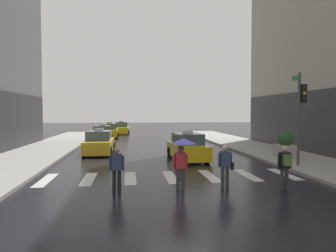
# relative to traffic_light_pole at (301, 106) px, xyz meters

# --- Properties ---
(ground_plane) EXTENTS (160.00, 160.00, 0.00)m
(ground_plane) POSITION_rel_traffic_light_pole_xyz_m (-6.96, -4.39, -3.26)
(ground_plane) COLOR black
(crosswalk_markings) EXTENTS (11.30, 2.80, 0.01)m
(crosswalk_markings) POSITION_rel_traffic_light_pole_xyz_m (-6.96, -1.39, -3.25)
(crosswalk_markings) COLOR silver
(crosswalk_markings) RESTS_ON ground
(traffic_light_pole) EXTENTS (0.44, 0.84, 4.80)m
(traffic_light_pole) POSITION_rel_traffic_light_pole_xyz_m (0.00, 0.00, 0.00)
(traffic_light_pole) COLOR #47474C
(traffic_light_pole) RESTS_ON curb_right
(taxi_lead) EXTENTS (2.11, 4.62, 1.80)m
(taxi_lead) POSITION_rel_traffic_light_pole_xyz_m (-5.25, 3.69, -2.53)
(taxi_lead) COLOR yellow
(taxi_lead) RESTS_ON ground
(taxi_second) EXTENTS (1.98, 4.56, 1.80)m
(taxi_second) POSITION_rel_traffic_light_pole_xyz_m (-10.90, 7.10, -2.53)
(taxi_second) COLOR gold
(taxi_second) RESTS_ON ground
(taxi_third) EXTENTS (2.05, 4.60, 1.80)m
(taxi_third) POSITION_rel_traffic_light_pole_xyz_m (-11.41, 15.74, -2.53)
(taxi_third) COLOR yellow
(taxi_third) RESTS_ON ground
(taxi_fourth) EXTENTS (1.95, 4.55, 1.80)m
(taxi_fourth) POSITION_rel_traffic_light_pole_xyz_m (-11.03, 21.47, -2.53)
(taxi_fourth) COLOR yellow
(taxi_fourth) RESTS_ON ground
(taxi_fifth) EXTENTS (2.06, 4.60, 1.80)m
(taxi_fifth) POSITION_rel_traffic_light_pole_xyz_m (-9.82, 27.43, -2.53)
(taxi_fifth) COLOR yellow
(taxi_fifth) RESTS_ON ground
(pedestrian_with_umbrella) EXTENTS (0.96, 0.96, 1.94)m
(pedestrian_with_umbrella) POSITION_rel_traffic_light_pole_xyz_m (-6.83, -3.80, -1.74)
(pedestrian_with_umbrella) COLOR #333338
(pedestrian_with_umbrella) RESTS_ON ground
(pedestrian_with_backpack) EXTENTS (0.55, 0.43, 1.65)m
(pedestrian_with_backpack) POSITION_rel_traffic_light_pole_xyz_m (-3.02, -4.25, -2.29)
(pedestrian_with_backpack) COLOR #333338
(pedestrian_with_backpack) RESTS_ON ground
(pedestrian_with_handbag) EXTENTS (0.60, 0.24, 1.65)m
(pedestrian_with_handbag) POSITION_rel_traffic_light_pole_xyz_m (-5.13, -3.63, -2.32)
(pedestrian_with_handbag) COLOR #333338
(pedestrian_with_handbag) RESTS_ON ground
(pedestrian_plain_coat) EXTENTS (0.55, 0.24, 1.65)m
(pedestrian_plain_coat) POSITION_rel_traffic_light_pole_xyz_m (-9.25, -3.86, -2.32)
(pedestrian_plain_coat) COLOR black
(pedestrian_plain_coat) RESTS_ON ground
(planter_near_corner) EXTENTS (1.10, 1.10, 1.60)m
(planter_near_corner) POSITION_rel_traffic_light_pole_xyz_m (0.61, 2.76, -2.38)
(planter_near_corner) COLOR #A8A399
(planter_near_corner) RESTS_ON curb_right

